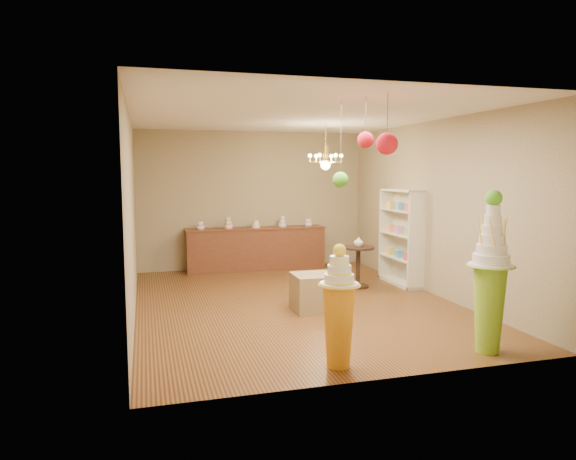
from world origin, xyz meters
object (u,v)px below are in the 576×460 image
object	(u,v)px
round_table	(358,261)
pedestal_green	(490,288)
pedestal_orange	(339,316)
sideboard	(256,248)

from	to	relation	value
round_table	pedestal_green	bearing A→B (deg)	-88.45
pedestal_orange	sideboard	xyz separation A→B (m)	(0.32, 5.77, -0.09)
pedestal_green	sideboard	size ratio (longest dim) A/B	0.63
pedestal_orange	sideboard	world-z (taller)	pedestal_orange
pedestal_orange	round_table	xyz separation A→B (m)	(1.77, 3.55, -0.08)
pedestal_orange	round_table	world-z (taller)	pedestal_orange
pedestal_orange	round_table	distance (m)	3.97
round_table	sideboard	bearing A→B (deg)	123.14
sideboard	round_table	bearing A→B (deg)	-56.86
pedestal_green	round_table	xyz separation A→B (m)	(-0.10, 3.60, -0.28)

